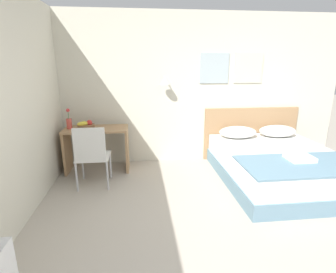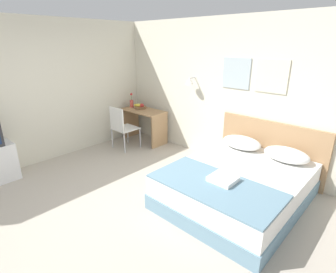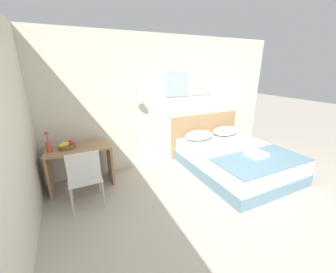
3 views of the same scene
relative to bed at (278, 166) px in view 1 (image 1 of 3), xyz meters
The scene contains 12 objects.
ground_plane 1.88m from the bed, 126.69° to the right, with size 24.00×24.00×0.00m, color #B2A899.
wall_back 1.92m from the bed, 134.34° to the left, with size 5.50×0.31×2.65m.
bed is the anchor object (origin of this frame).
headboard 1.10m from the bed, 90.00° to the left, with size 1.81×0.06×0.98m.
pillow_left 0.93m from the bed, 115.85° to the left, with size 0.67×0.45×0.20m.
pillow_right 0.93m from the bed, 64.15° to the left, with size 0.67×0.45×0.20m.
throw_blanket 0.66m from the bed, 90.00° to the right, with size 1.64×0.84×0.02m.
folded_towel_near_foot 0.55m from the bed, 86.49° to the right, with size 0.33×0.30×0.06m.
desk 2.95m from the bed, 164.89° to the left, with size 1.04×0.52×0.75m.
desk_chair 2.83m from the bed, behind, with size 0.47×0.47×0.94m.
fruit_bowl 3.16m from the bed, 165.07° to the left, with size 0.28×0.27×0.13m.
flower_vase 3.41m from the bed, 166.84° to the left, with size 0.09×0.09×0.34m.
Camera 1 is at (-1.01, -2.08, 1.80)m, focal length 28.00 mm.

